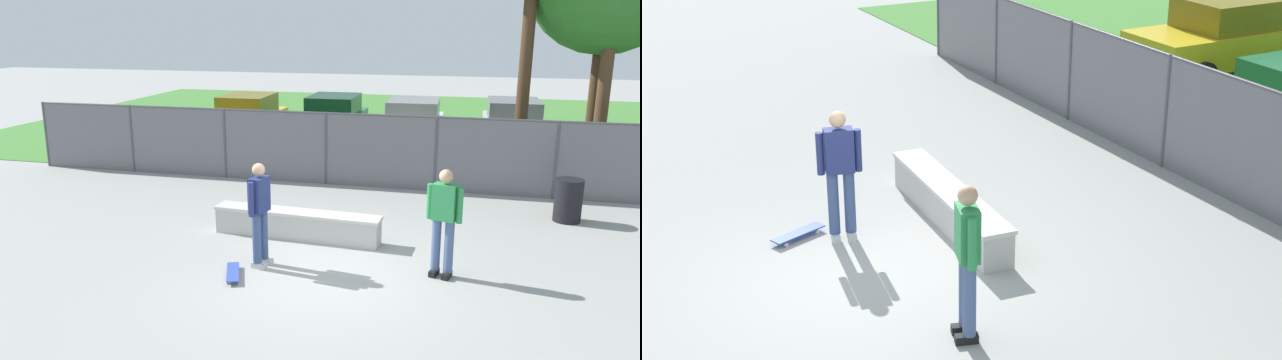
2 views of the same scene
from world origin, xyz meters
TOP-DOWN VIEW (x-y plane):
  - ground_plane at (0.00, 0.00)m, footprint 80.00×80.00m
  - grass_strip at (0.00, 16.08)m, footprint 31.50×20.00m
  - concrete_ledge at (-0.98, 1.68)m, footprint 3.34×0.70m
  - skateboarder at (-1.18, 0.17)m, footprint 0.34×0.59m
  - skateboard at (-1.47, -0.37)m, footprint 0.48×0.82m
  - chainlink_fence at (-0.00, 5.78)m, footprint 19.57×0.07m
  - car_yellow at (-5.38, 10.58)m, footprint 2.08×4.23m
  - car_green at (-2.45, 11.14)m, footprint 2.08×4.23m
  - car_white at (0.34, 10.65)m, footprint 2.08×4.23m
  - car_silver at (3.49, 11.37)m, footprint 2.08×4.23m
  - bystander at (1.87, 0.49)m, footprint 0.58×0.36m
  - trash_bin at (4.27, 4.07)m, footprint 0.56×0.56m

SIDE VIEW (x-z plane):
  - ground_plane at x=0.00m, z-range 0.00..0.00m
  - grass_strip at x=0.00m, z-range 0.00..0.02m
  - skateboard at x=-1.47m, z-range 0.03..0.12m
  - concrete_ledge at x=-0.98m, z-range 0.00..0.55m
  - trash_bin at x=4.27m, z-range 0.00..0.91m
  - car_yellow at x=-5.38m, z-range 0.01..1.67m
  - car_green at x=-2.45m, z-range 0.01..1.67m
  - car_white at x=0.34m, z-range 0.01..1.67m
  - car_silver at x=3.49m, z-range 0.01..1.67m
  - skateboarder at x=-1.18m, z-range 0.10..1.92m
  - bystander at x=1.87m, z-range 0.10..1.92m
  - chainlink_fence at x=0.00m, z-range 0.08..1.96m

